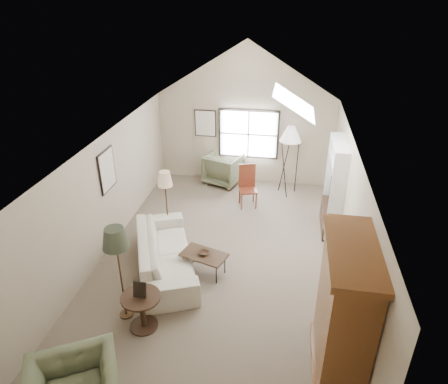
% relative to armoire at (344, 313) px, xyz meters
% --- Properties ---
extents(room_shell, '(5.01, 8.01, 4.00)m').
position_rel_armoire_xyz_m(room_shell, '(-2.18, 2.40, 2.11)').
color(room_shell, '#6E5E4E').
rests_on(room_shell, ground).
extents(window, '(1.72, 0.08, 1.42)m').
position_rel_armoire_xyz_m(window, '(-2.08, 6.36, 0.35)').
color(window, black).
rests_on(window, room_shell).
extents(skylight, '(0.80, 1.20, 0.52)m').
position_rel_armoire_xyz_m(skylight, '(-0.88, 3.30, 2.12)').
color(skylight, white).
rests_on(skylight, room_shell).
extents(wall_art, '(1.97, 3.71, 0.88)m').
position_rel_armoire_xyz_m(wall_art, '(-4.06, 4.34, 0.63)').
color(wall_art, black).
rests_on(wall_art, room_shell).
extents(armoire, '(0.60, 1.50, 2.20)m').
position_rel_armoire_xyz_m(armoire, '(0.00, 0.00, 0.00)').
color(armoire, brown).
rests_on(armoire, ground).
extents(tv_alcove, '(0.32, 1.30, 2.10)m').
position_rel_armoire_xyz_m(tv_alcove, '(0.16, 4.00, 0.05)').
color(tv_alcove, white).
rests_on(tv_alcove, ground).
extents(media_console, '(0.34, 1.18, 0.60)m').
position_rel_armoire_xyz_m(media_console, '(0.14, 4.00, -0.80)').
color(media_console, '#382316').
rests_on(media_console, ground).
extents(tv_panel, '(0.05, 0.90, 0.55)m').
position_rel_armoire_xyz_m(tv_panel, '(0.14, 4.00, -0.18)').
color(tv_panel, black).
rests_on(tv_panel, media_console).
extents(sofa, '(1.95, 2.83, 0.77)m').
position_rel_armoire_xyz_m(sofa, '(-3.24, 1.91, -0.72)').
color(sofa, silver).
rests_on(sofa, ground).
extents(armchair_far, '(1.23, 1.25, 0.90)m').
position_rel_armoire_xyz_m(armchair_far, '(-2.74, 6.10, -0.65)').
color(armchair_far, '#656949').
rests_on(armchair_far, ground).
extents(coffee_table, '(1.00, 0.75, 0.46)m').
position_rel_armoire_xyz_m(coffee_table, '(-2.43, 1.89, -0.87)').
color(coffee_table, '#362416').
rests_on(coffee_table, ground).
extents(bowl, '(0.27, 0.27, 0.05)m').
position_rel_armoire_xyz_m(bowl, '(-2.43, 1.89, -0.62)').
color(bowl, '#342015').
rests_on(bowl, coffee_table).
extents(side_table, '(0.86, 0.86, 0.66)m').
position_rel_armoire_xyz_m(side_table, '(-3.14, 0.31, -0.77)').
color(side_table, '#312114').
rests_on(side_table, ground).
extents(side_chair, '(0.54, 0.54, 1.12)m').
position_rel_armoire_xyz_m(side_chair, '(-1.89, 4.81, -0.54)').
color(side_chair, brown).
rests_on(side_chair, ground).
extents(tripod_lamp, '(0.68, 0.68, 1.98)m').
position_rel_armoire_xyz_m(tripod_lamp, '(-0.90, 5.70, -0.11)').
color(tripod_lamp, silver).
rests_on(tripod_lamp, ground).
extents(dark_lamp, '(0.57, 0.57, 1.84)m').
position_rel_armoire_xyz_m(dark_lamp, '(-3.54, 0.51, -0.18)').
color(dark_lamp, '#282C1F').
rests_on(dark_lamp, ground).
extents(tan_lamp, '(0.43, 0.43, 1.65)m').
position_rel_armoire_xyz_m(tan_lamp, '(-3.54, 3.11, -0.27)').
color(tan_lamp, tan).
rests_on(tan_lamp, ground).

